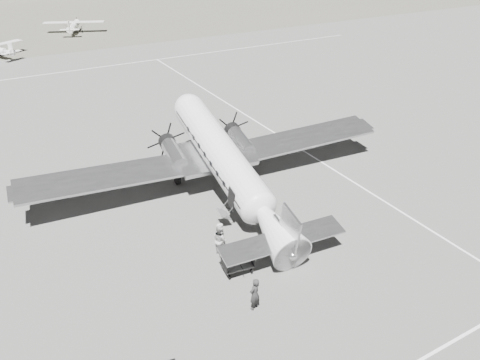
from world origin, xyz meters
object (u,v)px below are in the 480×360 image
object	(u,v)px
dc3_airliner	(225,163)
passenger	(220,236)
ramp_agent	(220,240)
light_plane_right	(74,27)
baggage_cart_near	(238,265)
ground_crew	(255,294)

from	to	relation	value
dc3_airliner	passenger	world-z (taller)	dc3_airliner
dc3_airliner	ramp_agent	size ratio (longest dim) A/B	14.15
light_plane_right	passenger	size ratio (longest dim) A/B	6.19
light_plane_right	baggage_cart_near	world-z (taller)	light_plane_right
ramp_agent	passenger	xyz separation A→B (m)	(0.25, 0.51, -0.13)
ground_crew	light_plane_right	bearing A→B (deg)	-116.96
dc3_airliner	ground_crew	size ratio (longest dim) A/B	14.88
ground_crew	passenger	size ratio (longest dim) A/B	1.10
ground_crew	ramp_agent	distance (m)	4.74
ramp_agent	passenger	distance (m)	0.58
baggage_cart_near	ramp_agent	bearing A→B (deg)	99.08
ramp_agent	baggage_cart_near	bearing A→B (deg)	-177.87
baggage_cart_near	ground_crew	bearing A→B (deg)	-94.92
dc3_airliner	ramp_agent	world-z (taller)	dc3_airliner
baggage_cart_near	passenger	size ratio (longest dim) A/B	1.03
dc3_airliner	baggage_cart_near	world-z (taller)	dc3_airliner
dc3_airliner	baggage_cart_near	bearing A→B (deg)	-108.90
passenger	light_plane_right	bearing A→B (deg)	19.46
light_plane_right	ground_crew	world-z (taller)	light_plane_right
ground_crew	passenger	world-z (taller)	ground_crew
ramp_agent	dc3_airliner	bearing A→B (deg)	-30.25
baggage_cart_near	passenger	world-z (taller)	passenger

